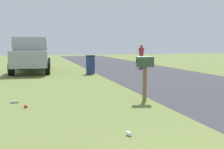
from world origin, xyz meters
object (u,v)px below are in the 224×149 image
at_px(trash_bin, 90,65).
at_px(pedestrian, 141,55).
at_px(mailbox, 145,65).
at_px(pickup_truck, 31,54).

xyz_separation_m(trash_bin, pedestrian, (2.25, -4.10, 0.42)).
bearing_deg(mailbox, trash_bin, 11.40).
bearing_deg(mailbox, pickup_truck, 30.09).
bearing_deg(mailbox, pedestrian, -12.27).
xyz_separation_m(pickup_truck, pedestrian, (0.12, -7.30, -0.14)).
xyz_separation_m(mailbox, trash_bin, (7.22, 0.10, -0.53)).
relative_size(pickup_truck, trash_bin, 5.14).
height_order(trash_bin, pedestrian, pedestrian).
distance_m(mailbox, trash_bin, 7.24).
height_order(mailbox, pickup_truck, pickup_truck).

